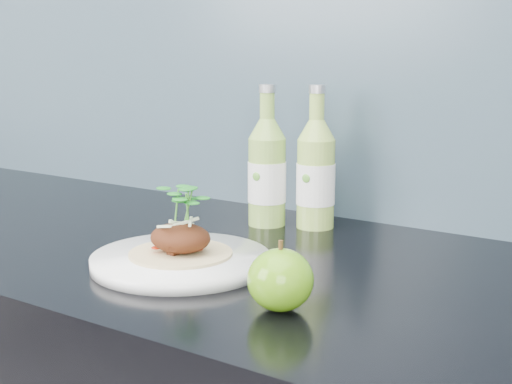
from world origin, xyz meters
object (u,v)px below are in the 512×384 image
green_apple (280,280)px  cider_bottle_left (267,173)px  cider_bottle_right (316,174)px  dinner_plate (181,261)px

green_apple → cider_bottle_left: (-0.23, 0.32, 0.05)m
cider_bottle_left → cider_bottle_right: size_ratio=1.00×
green_apple → cider_bottle_left: cider_bottle_left is taller
dinner_plate → cider_bottle_right: cider_bottle_right is taller
dinner_plate → green_apple: size_ratio=3.44×
green_apple → cider_bottle_left: bearing=125.4°
cider_bottle_left → dinner_plate: bearing=-92.8°
cider_bottle_right → dinner_plate: bearing=-113.0°
cider_bottle_left → cider_bottle_right: same height
dinner_plate → cider_bottle_right: 0.30m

